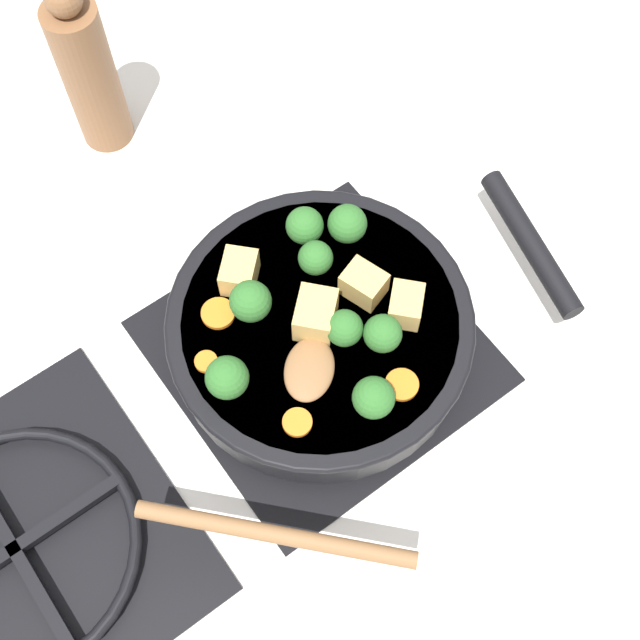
% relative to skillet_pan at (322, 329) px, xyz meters
% --- Properties ---
extents(ground_plane, '(2.40, 2.40, 0.00)m').
position_rel_skillet_pan_xyz_m(ground_plane, '(0.00, 0.00, -0.06)').
color(ground_plane, white).
extents(front_burner_grate, '(0.31, 0.31, 0.03)m').
position_rel_skillet_pan_xyz_m(front_burner_grate, '(0.00, 0.00, -0.04)').
color(front_burner_grate, black).
rests_on(front_burner_grate, ground_plane).
extents(rear_burner_grate, '(0.31, 0.31, 0.03)m').
position_rel_skillet_pan_xyz_m(rear_burner_grate, '(0.00, 0.36, -0.04)').
color(rear_burner_grate, black).
rests_on(rear_burner_grate, ground_plane).
extents(skillet_pan, '(0.31, 0.42, 0.05)m').
position_rel_skillet_pan_xyz_m(skillet_pan, '(0.00, 0.00, 0.00)').
color(skillet_pan, black).
rests_on(skillet_pan, front_burner_grate).
extents(wooden_spoon, '(0.25, 0.25, 0.02)m').
position_rel_skillet_pan_xyz_m(wooden_spoon, '(-0.10, 0.11, 0.03)').
color(wooden_spoon, brown).
rests_on(wooden_spoon, skillet_pan).
extents(tofu_cube_center_large, '(0.05, 0.04, 0.03)m').
position_rel_skillet_pan_xyz_m(tofu_cube_center_large, '(-0.00, -0.05, 0.04)').
color(tofu_cube_center_large, tan).
rests_on(tofu_cube_center_large, skillet_pan).
extents(tofu_cube_near_handle, '(0.05, 0.05, 0.03)m').
position_rel_skillet_pan_xyz_m(tofu_cube_near_handle, '(0.08, 0.04, 0.04)').
color(tofu_cube_near_handle, tan).
rests_on(tofu_cube_near_handle, skillet_pan).
extents(tofu_cube_east_chunk, '(0.05, 0.05, 0.03)m').
position_rel_skillet_pan_xyz_m(tofu_cube_east_chunk, '(-0.04, -0.07, 0.04)').
color(tofu_cube_east_chunk, tan).
rests_on(tofu_cube_east_chunk, skillet_pan).
extents(tofu_cube_west_chunk, '(0.06, 0.06, 0.04)m').
position_rel_skillet_pan_xyz_m(tofu_cube_west_chunk, '(-0.00, 0.01, 0.04)').
color(tofu_cube_west_chunk, tan).
rests_on(tofu_cube_west_chunk, skillet_pan).
extents(broccoli_floret_near_spoon, '(0.04, 0.04, 0.05)m').
position_rel_skillet_pan_xyz_m(broccoli_floret_near_spoon, '(0.08, -0.04, 0.05)').
color(broccoli_floret_near_spoon, '#709956').
rests_on(broccoli_floret_near_spoon, skillet_pan).
extents(broccoli_floret_center_top, '(0.04, 0.04, 0.05)m').
position_rel_skillet_pan_xyz_m(broccoli_floret_center_top, '(0.05, 0.05, 0.05)').
color(broccoli_floret_center_top, '#709956').
rests_on(broccoli_floret_center_top, skillet_pan).
extents(broccoli_floret_east_rim, '(0.04, 0.04, 0.04)m').
position_rel_skillet_pan_xyz_m(broccoli_floret_east_rim, '(0.05, -0.03, 0.05)').
color(broccoli_floret_east_rim, '#709956').
rests_on(broccoli_floret_east_rim, skillet_pan).
extents(broccoli_floret_west_rim, '(0.04, 0.04, 0.05)m').
position_rel_skillet_pan_xyz_m(broccoli_floret_west_rim, '(-0.06, -0.03, 0.05)').
color(broccoli_floret_west_rim, '#709956').
rests_on(broccoli_floret_west_rim, skillet_pan).
extents(broccoli_floret_north_edge, '(0.04, 0.04, 0.05)m').
position_rel_skillet_pan_xyz_m(broccoli_floret_north_edge, '(-0.01, 0.12, 0.05)').
color(broccoli_floret_north_edge, '#709956').
rests_on(broccoli_floret_north_edge, skillet_pan).
extents(broccoli_floret_south_cluster, '(0.04, 0.04, 0.05)m').
position_rel_skillet_pan_xyz_m(broccoli_floret_south_cluster, '(-0.10, 0.02, 0.05)').
color(broccoli_floret_south_cluster, '#709956').
rests_on(broccoli_floret_south_cluster, skillet_pan).
extents(broccoli_floret_mid_floret, '(0.04, 0.04, 0.04)m').
position_rel_skillet_pan_xyz_m(broccoli_floret_mid_floret, '(-0.03, -0.00, 0.05)').
color(broccoli_floret_mid_floret, '#709956').
rests_on(broccoli_floret_mid_floret, skillet_pan).
extents(broccoli_floret_small_inner, '(0.04, 0.04, 0.05)m').
position_rel_skillet_pan_xyz_m(broccoli_floret_small_inner, '(0.06, -0.08, 0.05)').
color(broccoli_floret_small_inner, '#709956').
rests_on(broccoli_floret_small_inner, skillet_pan).
extents(carrot_slice_orange_thin, '(0.03, 0.03, 0.01)m').
position_rel_skillet_pan_xyz_m(carrot_slice_orange_thin, '(-0.07, 0.08, 0.03)').
color(carrot_slice_orange_thin, orange).
rests_on(carrot_slice_orange_thin, skillet_pan).
extents(carrot_slice_near_center, '(0.03, 0.03, 0.01)m').
position_rel_skillet_pan_xyz_m(carrot_slice_near_center, '(-0.10, -0.02, 0.03)').
color(carrot_slice_near_center, orange).
rests_on(carrot_slice_near_center, skillet_pan).
extents(carrot_slice_edge_slice, '(0.03, 0.03, 0.01)m').
position_rel_skillet_pan_xyz_m(carrot_slice_edge_slice, '(0.07, 0.08, 0.03)').
color(carrot_slice_edge_slice, orange).
rests_on(carrot_slice_edge_slice, skillet_pan).
extents(carrot_slice_under_broccoli, '(0.02, 0.02, 0.01)m').
position_rel_skillet_pan_xyz_m(carrot_slice_under_broccoli, '(0.03, 0.12, 0.03)').
color(carrot_slice_under_broccoli, orange).
rests_on(carrot_slice_under_broccoli, skillet_pan).
extents(pepper_mill, '(0.06, 0.06, 0.23)m').
position_rel_skillet_pan_xyz_m(pepper_mill, '(0.39, 0.04, 0.05)').
color(pepper_mill, brown).
rests_on(pepper_mill, ground_plane).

